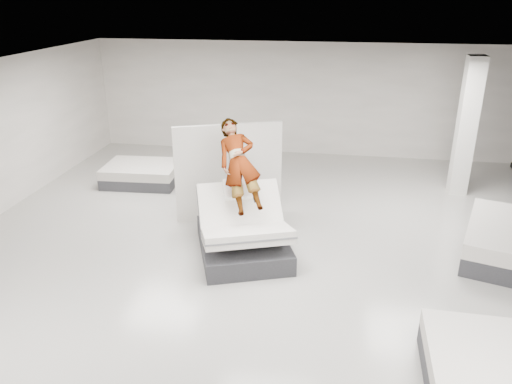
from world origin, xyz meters
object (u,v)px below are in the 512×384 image
hero_bed (243,234)px  column (466,127)px  divider_panel (229,172)px  flat_bed_right_near (490,380)px  person (239,180)px  remote (255,199)px  flat_bed_left_far (142,174)px

hero_bed → column: column is taller
divider_panel → flat_bed_right_near: divider_panel is taller
flat_bed_right_near → column: size_ratio=0.60×
person → flat_bed_right_near: size_ratio=0.96×
flat_bed_right_near → hero_bed: bearing=140.0°
hero_bed → column: (4.48, 3.82, 1.20)m
person → flat_bed_right_near: person is taller
person → divider_panel: (-0.48, 1.22, -0.30)m
person → remote: 0.48m
flat_bed_right_near → column: (0.94, 6.79, 1.34)m
flat_bed_left_far → column: 7.82m
remote → divider_panel: 1.68m
hero_bed → flat_bed_right_near: hero_bed is taller
remote → person: bearing=122.2°
remote → divider_panel: size_ratio=0.06×
flat_bed_right_near → column: bearing=82.1°
remote → flat_bed_right_near: 4.56m
divider_panel → column: size_ratio=0.70×
flat_bed_left_far → flat_bed_right_near: bearing=-42.2°
remote → divider_panel: (-0.80, 1.47, -0.06)m
person → hero_bed: bearing=-90.0°
person → divider_panel: size_ratio=0.83×
remote → column: column is taller
remote → flat_bed_left_far: size_ratio=0.08×
hero_bed → person: bearing=110.3°
person → column: bearing=17.1°
flat_bed_left_far → column: bearing=5.1°
flat_bed_right_near → flat_bed_left_far: bearing=137.8°
flat_bed_right_near → column: 6.98m
person → flat_bed_left_far: 4.31m
hero_bed → flat_bed_right_near: (3.54, -2.97, -0.14)m
flat_bed_right_near → flat_bed_left_far: (-6.73, 6.10, -0.02)m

